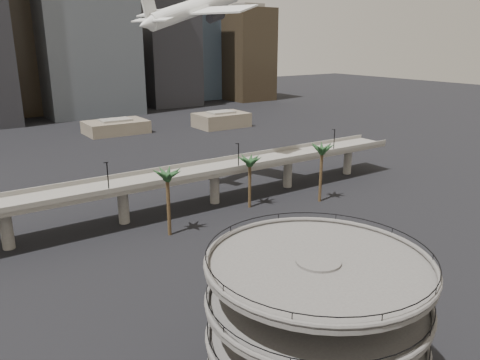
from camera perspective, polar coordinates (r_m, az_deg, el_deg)
ground at (r=65.16m, az=15.01°, el=-18.09°), size 700.00×700.00×0.00m
parking_ramp at (r=49.40m, az=9.18°, el=-16.33°), size 22.20×22.20×17.35m
overpass at (r=102.28m, az=-8.42°, el=-0.05°), size 130.00×9.30×14.70m
palm_trees at (r=99.48m, az=1.40°, el=2.10°), size 42.40×10.40×14.00m
low_buildings at (r=185.56m, az=-18.47°, el=5.43°), size 135.00×27.50×6.80m
skyline at (r=257.05m, az=-22.44°, el=16.83°), size 269.00×86.00×115.52m
airborne_jet at (r=117.94m, az=-5.45°, el=20.13°), size 36.02×32.75×12.87m
car_a at (r=79.14m, az=8.54°, el=-10.43°), size 4.13×1.72×1.40m
car_b at (r=89.15m, az=11.76°, el=-7.33°), size 4.92×3.11×1.53m
car_c at (r=88.56m, az=14.47°, el=-7.72°), size 5.41×3.76×1.45m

